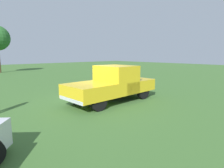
# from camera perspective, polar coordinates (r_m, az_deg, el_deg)

# --- Properties ---
(ground_plane) EXTENTS (80.00, 80.00, 0.00)m
(ground_plane) POSITION_cam_1_polar(r_m,az_deg,el_deg) (9.91, -4.91, -5.00)
(ground_plane) COLOR #3D662D
(pickup_truck) EXTENTS (4.96, 2.02, 1.82)m
(pickup_truck) POSITION_cam_1_polar(r_m,az_deg,el_deg) (9.62, 0.54, 0.36)
(pickup_truck) COLOR black
(pickup_truck) RESTS_ON ground_plane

